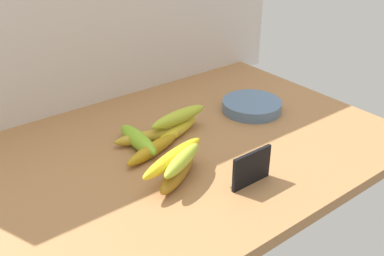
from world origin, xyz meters
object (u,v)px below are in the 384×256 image
at_px(banana_0, 150,137).
at_px(banana_4, 138,140).
at_px(banana_5, 173,157).
at_px(banana_3, 153,149).
at_px(fruit_bowl, 252,106).
at_px(banana_2, 178,130).
at_px(chalkboard_sign, 251,169).
at_px(banana_1, 178,173).
at_px(banana_6, 179,117).
at_px(banana_7, 182,160).

distance_m(banana_0, banana_4, 0.04).
bearing_deg(banana_5, banana_3, 81.39).
height_order(fruit_bowl, banana_3, banana_3).
xyz_separation_m(banana_2, banana_4, (-0.12, 0.01, 0.01)).
bearing_deg(banana_5, fruit_bowl, 20.20).
xyz_separation_m(chalkboard_sign, fruit_bowl, (0.27, 0.27, -0.02)).
xyz_separation_m(banana_4, banana_5, (-0.01, -0.17, 0.04)).
xyz_separation_m(banana_1, banana_5, (-0.00, 0.01, 0.04)).
height_order(banana_1, banana_5, banana_5).
bearing_deg(fruit_bowl, banana_6, 175.81).
bearing_deg(banana_2, banana_0, 170.69).
height_order(fruit_bowl, banana_5, banana_5).
bearing_deg(banana_7, banana_6, 55.84).
bearing_deg(banana_0, banana_3, -116.76).
bearing_deg(chalkboard_sign, fruit_bowl, 45.10).
height_order(banana_1, banana_3, banana_1).
relative_size(banana_3, banana_6, 0.99).
bearing_deg(banana_5, banana_7, -66.84).
bearing_deg(banana_1, banana_2, 54.01).
height_order(banana_1, banana_2, banana_1).
bearing_deg(banana_7, fruit_bowl, 23.34).
relative_size(fruit_bowl, banana_3, 0.98).
distance_m(chalkboard_sign, banana_0, 0.31).
height_order(fruit_bowl, banana_6, banana_6).
xyz_separation_m(banana_2, banana_5, (-0.13, -0.16, 0.04)).
relative_size(banana_1, banana_3, 0.95).
relative_size(banana_0, banana_7, 1.24).
height_order(banana_4, banana_7, banana_7).
distance_m(banana_2, banana_6, 0.04).
distance_m(banana_0, banana_1, 0.19).
bearing_deg(banana_5, banana_2, 51.35).
bearing_deg(fruit_bowl, banana_2, 177.31).
relative_size(banana_2, banana_6, 0.96).
bearing_deg(chalkboard_sign, banana_2, 90.05).
distance_m(banana_0, banana_7, 0.20).
height_order(chalkboard_sign, banana_0, chalkboard_sign).
xyz_separation_m(chalkboard_sign, banana_0, (-0.08, 0.29, -0.02)).
xyz_separation_m(banana_0, banana_7, (-0.04, -0.19, 0.04)).
height_order(chalkboard_sign, banana_5, chalkboard_sign).
xyz_separation_m(banana_4, banana_7, (-0.00, -0.19, 0.04)).
relative_size(chalkboard_sign, banana_5, 0.53).
xyz_separation_m(fruit_bowl, banana_0, (-0.35, 0.03, 0.00)).
height_order(banana_2, banana_3, same).
bearing_deg(banana_6, banana_5, -129.40).
distance_m(banana_5, banana_7, 0.02).
height_order(banana_4, banana_5, banana_5).
relative_size(banana_1, banana_4, 1.00).
xyz_separation_m(chalkboard_sign, banana_6, (0.01, 0.29, 0.01)).
xyz_separation_m(chalkboard_sign, banana_1, (-0.12, 0.11, -0.02)).
relative_size(banana_1, banana_6, 0.94).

